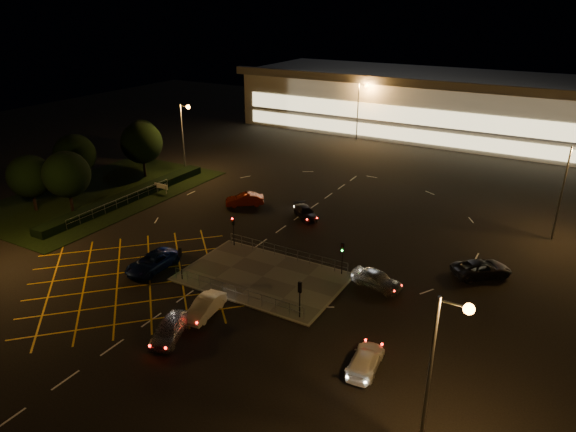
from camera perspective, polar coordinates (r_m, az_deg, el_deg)
The scene contains 26 objects.
ground at distance 49.27m, azimuth -3.54°, elevation -5.26°, with size 180.00×180.00×0.00m, color black.
pedestrian_island at distance 46.82m, azimuth -2.83°, elevation -6.78°, with size 14.00×9.00×0.12m, color #4C4944.
grass_verge at distance 70.97m, azimuth -20.05°, elevation 2.39°, with size 18.00×30.00×0.08m, color black.
hedge at distance 67.22m, azimuth -17.30°, elevation 2.06°, with size 2.00×26.00×1.00m, color black.
supermarket at distance 102.57m, azimuth 16.12°, elevation 11.95°, with size 72.00×26.50×10.50m.
streetlight_se at distance 27.91m, azimuth 16.60°, elevation -14.83°, with size 1.78×0.56×10.03m.
streetlight_nw at distance 74.08m, azimuth -11.43°, elevation 9.44°, with size 1.78×0.56×10.03m.
streetlight_ne at distance 58.50m, azimuth 28.79°, elevation 3.46°, with size 1.78×0.56×10.03m.
streetlight_far_left at distance 92.14m, azimuth 8.05°, elevation 12.24°, with size 1.78×0.56×10.03m.
signal_sw at distance 46.23m, azimuth -11.87°, elevation -4.45°, with size 0.28×0.30×3.15m.
signal_se at distance 40.04m, azimuth 1.33°, elevation -8.48°, with size 0.28×0.30×3.15m.
signal_nw at distance 51.78m, azimuth -6.10°, elevation -0.99°, with size 0.28×0.30×3.15m.
signal_ne at distance 46.34m, azimuth 6.08°, elevation -3.98°, with size 0.28×0.30×3.15m.
tree_a at distance 66.78m, azimuth -26.79°, elevation 3.95°, with size 5.04×5.04×6.86m.
tree_b at distance 72.66m, azimuth -22.62°, elevation 6.30°, with size 5.40×5.40×7.35m.
tree_c at distance 74.64m, azimuth -15.95°, elevation 7.84°, with size 5.76×5.76×7.84m.
tree_d at distance 83.10m, azimuth -15.92°, elevation 8.65°, with size 4.68×4.68×6.37m.
tree_e at distance 64.58m, azimuth -23.39°, elevation 4.25°, with size 5.40×5.40×7.35m.
car_near_silver at distance 39.80m, azimuth -13.05°, elevation -12.13°, with size 1.79×4.46×1.52m, color #A8A9AF.
car_queue_white at distance 41.88m, azimuth -9.21°, elevation -9.92°, with size 1.52×4.36×1.44m, color silver.
car_left_blue at distance 49.39m, azimuth -14.84°, elevation -4.97°, with size 2.54×5.52×1.53m, color navy.
car_far_dkgrey at distance 59.09m, azimuth 1.95°, elevation 0.41°, with size 1.78×4.39×1.27m, color black.
car_right_silver at distance 45.63m, azimuth 9.81°, elevation -6.91°, with size 1.86×4.63×1.58m, color #9B9DA1.
car_circ_red at distance 62.75m, azimuth -4.85°, elevation 1.83°, with size 1.61×4.62×1.52m, color maroon.
car_east_grey at distance 49.90m, azimuth 20.72°, elevation -5.49°, with size 2.48×5.37×1.49m, color black.
car_approach_white at distance 36.52m, azimuth 8.60°, elevation -15.53°, with size 1.85×4.56×1.32m, color silver.
Camera 1 is at (24.25, -36.09, 23.18)m, focal length 32.00 mm.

